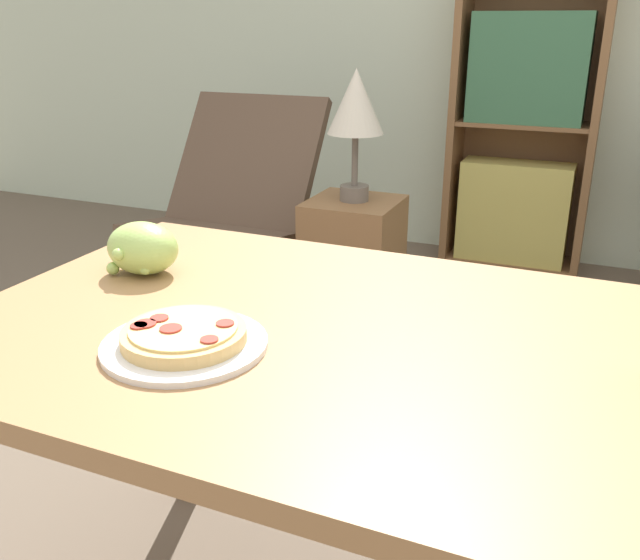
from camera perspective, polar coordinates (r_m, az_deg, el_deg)
dining_table at (r=1.12m, az=0.01°, el=-8.83°), size 1.17×0.80×0.74m
pizza_on_plate at (r=1.02m, az=-11.36°, el=-4.86°), size 0.25×0.25×0.04m
grape_bunch at (r=1.33m, az=-14.72°, el=2.57°), size 0.14×0.13×0.10m
lounge_chair_near at (r=2.99m, az=-7.50°, el=3.27°), size 0.65×0.77×0.88m
bookshelf at (r=3.53m, az=16.65°, el=11.51°), size 0.69×0.29×1.43m
side_table at (r=2.70m, az=2.79°, el=1.10°), size 0.34×0.34×0.55m
table_lamp at (r=2.55m, az=3.04°, el=14.26°), size 0.21×0.21×0.49m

